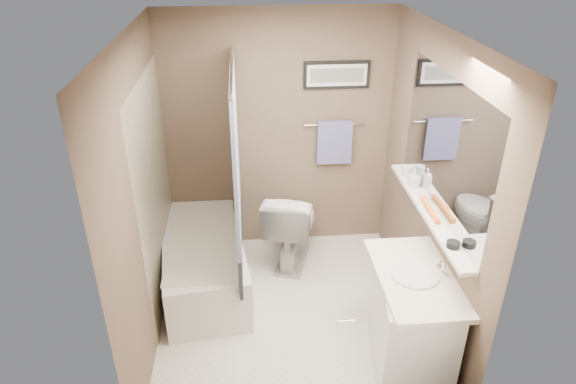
{
  "coord_description": "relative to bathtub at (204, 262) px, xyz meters",
  "views": [
    {
      "loc": [
        -0.32,
        -3.41,
        3.05
      ],
      "look_at": [
        0.0,
        0.15,
        1.15
      ],
      "focal_mm": 32.0,
      "sensor_mm": 36.0,
      "label": 1
    }
  ],
  "objects": [
    {
      "name": "ground",
      "position": [
        0.75,
        -0.53,
        -0.25
      ],
      "size": [
        2.5,
        2.5,
        0.0
      ],
      "primitive_type": "plane",
      "color": "silver",
      "rests_on": "ground"
    },
    {
      "name": "ceiling",
      "position": [
        0.75,
        -0.53,
        2.13
      ],
      "size": [
        2.2,
        2.5,
        0.04
      ],
      "primitive_type": "cube",
      "color": "white",
      "rests_on": "wall_back"
    },
    {
      "name": "wall_back",
      "position": [
        0.75,
        0.7,
        0.95
      ],
      "size": [
        2.2,
        0.04,
        2.4
      ],
      "primitive_type": "cube",
      "color": "brown",
      "rests_on": "ground"
    },
    {
      "name": "wall_front",
      "position": [
        0.75,
        -1.76,
        0.95
      ],
      "size": [
        2.2,
        0.04,
        2.4
      ],
      "primitive_type": "cube",
      "color": "brown",
      "rests_on": "ground"
    },
    {
      "name": "wall_left",
      "position": [
        -0.33,
        -0.53,
        0.95
      ],
      "size": [
        0.04,
        2.5,
        2.4
      ],
      "primitive_type": "cube",
      "color": "brown",
      "rests_on": "ground"
    },
    {
      "name": "wall_right",
      "position": [
        1.83,
        -0.53,
        0.95
      ],
      "size": [
        0.04,
        2.5,
        2.4
      ],
      "primitive_type": "cube",
      "color": "brown",
      "rests_on": "ground"
    },
    {
      "name": "tile_surround",
      "position": [
        -0.34,
        -0.03,
        0.75
      ],
      "size": [
        0.02,
        1.55,
        2.0
      ],
      "primitive_type": "cube",
      "color": "tan",
      "rests_on": "wall_left"
    },
    {
      "name": "curtain_rod",
      "position": [
        0.35,
        -0.03,
        1.8
      ],
      "size": [
        0.02,
        1.55,
        0.02
      ],
      "primitive_type": "cylinder",
      "rotation": [
        1.57,
        0.0,
        0.0
      ],
      "color": "silver",
      "rests_on": "wall_left"
    },
    {
      "name": "curtain_upper",
      "position": [
        0.35,
        -0.03,
        1.15
      ],
      "size": [
        0.03,
        1.45,
        1.28
      ],
      "primitive_type": "cube",
      "color": "silver",
      "rests_on": "curtain_rod"
    },
    {
      "name": "curtain_lower",
      "position": [
        0.35,
        -0.03,
        0.33
      ],
      "size": [
        0.03,
        1.45,
        0.36
      ],
      "primitive_type": "cube",
      "color": "#252F45",
      "rests_on": "curtain_rod"
    },
    {
      "name": "mirror",
      "position": [
        1.84,
        -0.68,
        1.37
      ],
      "size": [
        0.02,
        1.6,
        1.0
      ],
      "primitive_type": "cube",
      "color": "silver",
      "rests_on": "wall_right"
    },
    {
      "name": "shelf",
      "position": [
        1.79,
        -0.68,
        0.85
      ],
      "size": [
        0.12,
        1.6,
        0.03
      ],
      "primitive_type": "cube",
      "color": "silver",
      "rests_on": "wall_right"
    },
    {
      "name": "towel_bar",
      "position": [
        1.3,
        0.68,
        1.05
      ],
      "size": [
        0.6,
        0.02,
        0.02
      ],
      "primitive_type": "cylinder",
      "rotation": [
        0.0,
        1.57,
        0.0
      ],
      "color": "silver",
      "rests_on": "wall_back"
    },
    {
      "name": "towel",
      "position": [
        1.3,
        0.66,
        0.87
      ],
      "size": [
        0.34,
        0.05,
        0.44
      ],
      "primitive_type": "cube",
      "color": "#8D90CD",
      "rests_on": "towel_bar"
    },
    {
      "name": "art_frame",
      "position": [
        1.3,
        0.7,
        1.53
      ],
      "size": [
        0.62,
        0.02,
        0.26
      ],
      "primitive_type": "cube",
      "color": "black",
      "rests_on": "wall_back"
    },
    {
      "name": "art_mat",
      "position": [
        1.3,
        0.68,
        1.53
      ],
      "size": [
        0.56,
        0.0,
        0.2
      ],
      "primitive_type": "cube",
      "color": "white",
      "rests_on": "art_frame"
    },
    {
      "name": "art_image",
      "position": [
        1.3,
        0.68,
        1.53
      ],
      "size": [
        0.5,
        0.0,
        0.13
      ],
      "primitive_type": "cube",
      "color": "#595959",
      "rests_on": "art_mat"
    },
    {
      "name": "door",
      "position": [
        1.3,
        -1.78,
        0.75
      ],
      "size": [
        0.8,
        0.02,
        2.0
      ],
      "primitive_type": "cube",
      "color": "silver",
      "rests_on": "wall_front"
    },
    {
      "name": "door_handle",
      "position": [
        0.97,
        -1.72,
        0.75
      ],
      "size": [
        0.1,
        0.02,
        0.02
      ],
      "primitive_type": "cylinder",
      "rotation": [
        0.0,
        1.57,
        0.0
      ],
      "color": "silver",
      "rests_on": "door"
    },
    {
      "name": "bathtub",
      "position": [
        0.0,
        0.0,
        0.0
      ],
      "size": [
        0.88,
        1.58,
        0.5
      ],
      "primitive_type": "cube",
      "rotation": [
        0.0,
        0.0,
        0.13
      ],
      "color": "silver",
      "rests_on": "ground"
    },
    {
      "name": "tub_rim",
      "position": [
        -0.0,
        0.0,
        0.25
      ],
      "size": [
        0.56,
        1.36,
        0.02
      ],
      "primitive_type": "cube",
      "color": "silver",
      "rests_on": "bathtub"
    },
    {
      "name": "toilet",
      "position": [
        0.86,
        0.33,
        0.16
      ],
      "size": [
        0.66,
        0.89,
        0.81
      ],
      "primitive_type": "imported",
      "rotation": [
        0.0,
        0.0,
        2.86
      ],
      "color": "silver",
      "rests_on": "ground"
    },
    {
      "name": "vanity",
      "position": [
        1.6,
        -1.12,
        0.15
      ],
      "size": [
        0.62,
        0.96,
        0.8
      ],
      "primitive_type": "cube",
      "rotation": [
        0.0,
        0.0,
        -0.14
      ],
      "color": "white",
      "rests_on": "ground"
    },
    {
      "name": "countertop",
      "position": [
        1.59,
        -1.12,
        0.57
      ],
      "size": [
        0.54,
        0.96,
        0.04
      ],
      "primitive_type": "cube",
      "color": "white",
      "rests_on": "vanity"
    },
    {
      "name": "sink_basin",
      "position": [
        1.58,
        -1.12,
        0.6
      ],
      "size": [
        0.34,
        0.34,
        0.01
      ],
      "primitive_type": "cylinder",
      "color": "silver",
      "rests_on": "countertop"
    },
    {
      "name": "faucet_spout",
      "position": [
        1.78,
        -1.12,
        0.64
      ],
      "size": [
        0.02,
        0.02,
        0.1
      ],
      "primitive_type": "cylinder",
      "color": "silver",
      "rests_on": "countertop"
    },
    {
      "name": "faucet_knob",
      "position": [
        1.78,
        -1.02,
        0.62
      ],
      "size": [
        0.05,
        0.05,
        0.05
      ],
      "primitive_type": "sphere",
      "color": "white",
      "rests_on": "countertop"
    },
    {
      "name": "candle_bowl_near",
      "position": [
        1.79,
        -1.2,
        0.89
      ],
      "size": [
        0.09,
        0.09,
        0.04
      ],
      "primitive_type": "cylinder",
      "color": "black",
      "rests_on": "shelf"
    },
    {
      "name": "hair_brush_front",
      "position": [
        1.79,
        -0.81,
        0.89
      ],
      "size": [
        0.04,
        0.22,
        0.04
      ],
      "primitive_type": "cylinder",
      "rotation": [
        1.57,
        0.0,
        -0.02
      ],
      "color": "orange",
      "rests_on": "shelf"
    },
    {
      "name": "hair_brush_back",
      "position": [
        1.79,
        -0.64,
        0.89
      ],
      "size": [
        0.06,
        0.22,
        0.04
      ],
      "primitive_type": "cylinder",
      "rotation": [
        1.57,
        0.0,
        -0.09
      ],
      "color": "orange",
      "rests_on": "shelf"
    },
    {
      "name": "pink_comb",
      "position": [
        1.79,
        -0.49,
        0.87
      ],
      "size": [
        0.04,
        0.16,
        0.01
      ],
      "primitive_type": "cube",
      "rotation": [
        0.0,
        0.0,
        -0.05
      ],
      "color": "#F193C6",
      "rests_on": "shelf"
    },
    {
      "name": "glass_jar",
      "position": [
        1.79,
        -0.14,
        0.92
      ],
      "size": [
        0.08,
        0.08,
        0.1
      ],
      "primitive_type": "cylinder",
      "color": "silver",
      "rests_on": "shelf"
    },
    {
      "name": "soap_bottle",
      "position": [
        1.79,
        -0.31,
        0.94
      ],
      "size": [
        0.08,
        0.08,
        0.15
      ],
      "primitive_type": "imported",
      "rotation": [
        0.0,
        0.0,
        0.14
      ],
      "color": "#999999",
      "rests_on": "shelf"
    }
  ]
}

